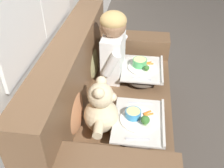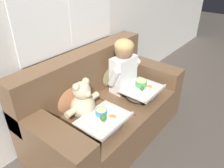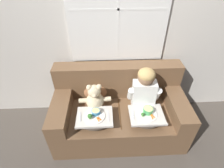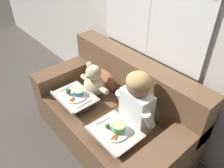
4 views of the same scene
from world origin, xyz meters
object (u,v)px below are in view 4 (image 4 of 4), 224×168
throw_pillow_behind_child (151,102)px  lap_tray_teddy (75,99)px  child_figure (137,99)px  teddy_bear (94,82)px  throw_pillow_behind_teddy (108,74)px  couch (114,114)px  lap_tray_child (115,135)px

throw_pillow_behind_child → lap_tray_teddy: 0.77m
child_figure → teddy_bear: bearing=-179.6°
throw_pillow_behind_child → throw_pillow_behind_teddy: 0.61m
child_figure → lap_tray_teddy: child_figure is taller
lap_tray_teddy → teddy_bear: bearing=89.9°
throw_pillow_behind_teddy → child_figure: bearing=-18.0°
throw_pillow_behind_child → lap_tray_teddy: bearing=-144.1°
couch → lap_tray_teddy: couch is taller
couch → lap_tray_teddy: 0.43m
couch → throw_pillow_behind_teddy: 0.44m
couch → throw_pillow_behind_teddy: size_ratio=4.32×
throw_pillow_behind_child → lap_tray_teddy: throw_pillow_behind_child is taller
lap_tray_child → child_figure: bearing=90.2°
throw_pillow_behind_child → couch: bearing=-149.6°
teddy_bear → lap_tray_teddy: (-0.00, -0.24, -0.10)m
throw_pillow_behind_teddy → child_figure: (0.61, -0.20, 0.15)m
lap_tray_child → throw_pillow_behind_teddy: bearing=144.2°
throw_pillow_behind_child → throw_pillow_behind_teddy: throw_pillow_behind_teddy is taller
couch → teddy_bear: bearing=-175.7°
lap_tray_child → throw_pillow_behind_child: bearing=90.1°
throw_pillow_behind_child → teddy_bear: teddy_bear is taller
teddy_bear → throw_pillow_behind_child: bearing=18.3°
throw_pillow_behind_child → teddy_bear: 0.65m
couch → teddy_bear: (-0.31, -0.02, 0.25)m
couch → lap_tray_child: bearing=-40.6°
throw_pillow_behind_teddy → lap_tray_child: size_ratio=0.95×
throw_pillow_behind_child → throw_pillow_behind_teddy: bearing=180.0°
lap_tray_teddy → throw_pillow_behind_child: bearing=35.9°
throw_pillow_behind_teddy → lap_tray_child: 0.77m
throw_pillow_behind_child → child_figure: (-0.00, -0.20, 0.15)m
couch → teddy_bear: 0.40m
throw_pillow_behind_child → lap_tray_child: throw_pillow_behind_child is taller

